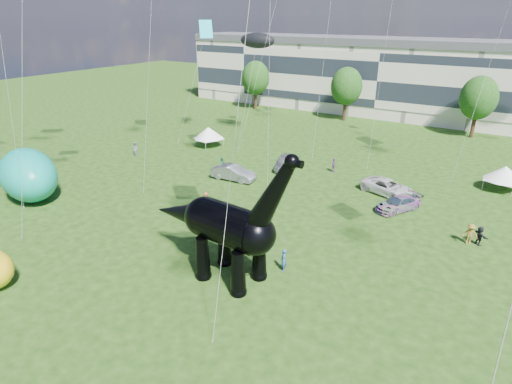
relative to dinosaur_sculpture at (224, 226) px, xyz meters
The scene contains 14 objects.
ground 5.84m from the dinosaur_sculpture, 72.70° to the right, with size 220.00×220.00×0.00m, color #16330C.
terrace_row 58.25m from the dinosaur_sculpture, 96.61° to the left, with size 78.00×11.00×12.00m, color beige.
tree_far_left 56.69m from the dinosaur_sculpture, 120.45° to the left, with size 5.20×5.20×9.44m.
tree_mid_left 50.04m from the dinosaur_sculpture, 102.36° to the left, with size 5.20×5.20×9.44m.
tree_mid_right 49.76m from the dinosaur_sculpture, 79.22° to the left, with size 5.20×5.20×9.44m.
dinosaur_sculpture is the anchor object (origin of this frame).
car_silver 23.28m from the dinosaur_sculpture, 108.69° to the left, with size 1.88×4.68×1.59m, color #BBBABF.
car_grey 18.83m from the dinosaur_sculpture, 123.59° to the left, with size 1.73×4.97×1.64m, color gray.
car_white 21.49m from the dinosaur_sculpture, 75.79° to the left, with size 2.52×5.46×1.52m, color silver.
car_dark 19.02m from the dinosaur_sculpture, 67.32° to the left, with size 1.91×4.69×1.36m, color #595960.
gazebo_far 31.85m from the dinosaur_sculpture, 61.98° to the left, with size 4.56×4.56×2.63m.
gazebo_left 31.77m from the dinosaur_sculpture, 130.41° to the left, with size 4.97×4.97×2.73m.
inflatable_teal 24.10m from the dinosaur_sculpture, behind, with size 8.08×5.05×5.05m, color #0C9786.
visitors 11.20m from the dinosaur_sculpture, 97.09° to the left, with size 41.55×38.52×1.82m.
Camera 1 is at (14.24, -16.16, 17.02)m, focal length 30.00 mm.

